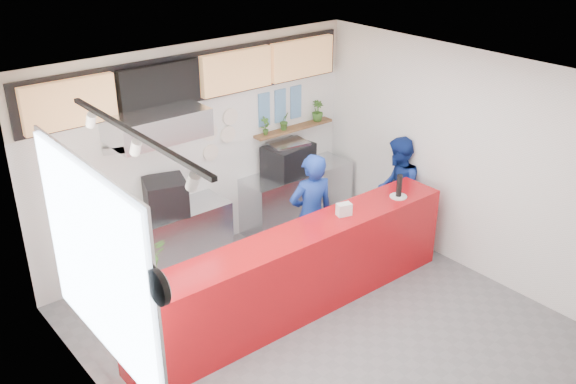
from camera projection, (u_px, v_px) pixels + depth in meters
floor at (318, 326)px, 7.72m from camera, size 5.00×5.00×0.00m
ceiling at (324, 83)px, 6.45m from camera, size 5.00×5.00×0.00m
wall_back at (200, 151)px, 8.84m from camera, size 5.00×0.00×5.00m
wall_left at (110, 297)px, 5.66m from camera, size 0.00×5.00×5.00m
wall_right at (461, 161)px, 8.51m from camera, size 0.00×5.00×5.00m
service_counter at (297, 273)px, 7.77m from camera, size 4.50×0.60×1.10m
cream_band at (196, 73)px, 8.37m from camera, size 5.00×0.02×0.80m
prep_bench at (166, 244)px, 8.62m from camera, size 1.80×0.60×0.90m
panini_oven at (166, 197)px, 8.36m from camera, size 0.66×0.66×0.47m
extraction_hood at (157, 125)px, 7.86m from camera, size 1.20×0.70×0.35m
hood_lip at (158, 140)px, 7.95m from camera, size 1.20×0.69×0.31m
right_bench at (297, 197)px, 9.93m from camera, size 1.80×0.60×0.90m
espresso_machine at (288, 159)px, 9.54m from camera, size 0.77×0.60×0.45m
espresso_tray at (288, 144)px, 9.44m from camera, size 0.60×0.45×0.05m
herb_shelf at (294, 128)px, 9.68m from camera, size 1.40×0.18×0.04m
menu_board_far_left at (70, 104)px, 7.31m from camera, size 1.10×0.10×0.55m
menu_board_mid_left at (160, 86)px, 7.97m from camera, size 1.10×0.10×0.55m
menu_board_mid_right at (236, 71)px, 8.64m from camera, size 1.10×0.10×0.55m
menu_board_far_right at (302, 58)px, 9.30m from camera, size 1.10×0.10×0.55m
soffit at (197, 77)px, 8.37m from camera, size 4.80×0.04×0.65m
window_pane at (96, 263)px, 5.80m from camera, size 0.04×2.20×1.90m
window_frame at (98, 262)px, 5.81m from camera, size 0.03×2.30×2.00m
wall_clock_rim at (158, 287)px, 4.81m from camera, size 0.05×0.30×0.30m
wall_clock_face at (162, 286)px, 4.83m from camera, size 0.02×0.26×0.26m
track_rail at (134, 133)px, 5.27m from camera, size 0.05×2.40×0.04m
dec_plate_a at (210, 132)px, 8.80m from camera, size 0.24×0.03×0.24m
dec_plate_b at (228, 134)px, 9.01m from camera, size 0.24×0.03×0.24m
dec_plate_c at (211, 152)px, 8.93m from camera, size 0.24×0.03×0.24m
dec_plate_d at (230, 117)px, 8.93m from camera, size 0.24×0.03×0.24m
photo_frame_a at (264, 101)px, 9.24m from camera, size 0.20×0.02×0.25m
photo_frame_b at (280, 98)px, 9.41m from camera, size 0.20×0.02×0.25m
photo_frame_c at (296, 94)px, 9.58m from camera, size 0.20×0.02×0.25m
photo_frame_d at (264, 118)px, 9.35m from camera, size 0.20×0.02×0.25m
photo_frame_e at (280, 114)px, 9.52m from camera, size 0.20×0.02×0.25m
photo_frame_f at (296, 110)px, 9.69m from camera, size 0.20×0.02×0.25m
staff_center at (311, 215)px, 8.46m from camera, size 0.72×0.56×1.73m
staff_right at (397, 190)px, 9.37m from camera, size 0.98×0.95×1.59m
herb_a at (265, 126)px, 9.31m from camera, size 0.16×0.11×0.28m
herb_b at (284, 121)px, 9.51m from camera, size 0.17×0.15×0.27m
herb_d at (317, 111)px, 9.88m from camera, size 0.20×0.18×0.32m
glass_vase at (150, 283)px, 6.39m from camera, size 0.18×0.18×0.21m
basil_vase at (147, 256)px, 6.26m from camera, size 0.39×0.35×0.40m
napkin_holder at (344, 209)px, 7.93m from camera, size 0.20×0.15×0.16m
white_plate at (398, 196)px, 8.43m from camera, size 0.29×0.29×0.02m
pepper_mill at (399, 186)px, 8.36m from camera, size 0.10×0.10×0.30m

